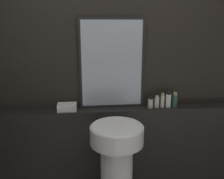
% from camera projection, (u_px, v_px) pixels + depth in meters
% --- Properties ---
extents(wall_back, '(8.00, 0.06, 2.50)m').
position_uv_depth(wall_back, '(112.00, 73.00, 2.55)').
color(wall_back, black).
rests_on(wall_back, ground_plane).
extents(vanity_counter, '(2.70, 0.17, 0.90)m').
position_uv_depth(vanity_counter, '(113.00, 149.00, 2.64)').
color(vanity_counter, black).
rests_on(vanity_counter, ground_plane).
extents(pedestal_sink, '(0.45, 0.45, 0.91)m').
position_uv_depth(pedestal_sink, '(117.00, 164.00, 2.17)').
color(pedestal_sink, white).
rests_on(pedestal_sink, ground_plane).
extents(mirror, '(0.65, 0.03, 0.90)m').
position_uv_depth(mirror, '(112.00, 64.00, 2.48)').
color(mirror, black).
rests_on(mirror, vanity_counter).
extents(towel_stack, '(0.19, 0.12, 0.07)m').
position_uv_depth(towel_stack, '(67.00, 107.00, 2.47)').
color(towel_stack, white).
rests_on(towel_stack, vanity_counter).
extents(shampoo_bottle, '(0.05, 0.05, 0.11)m').
position_uv_depth(shampoo_bottle, '(151.00, 103.00, 2.55)').
color(shampoo_bottle, beige).
rests_on(shampoo_bottle, vanity_counter).
extents(conditioner_bottle, '(0.05, 0.05, 0.13)m').
position_uv_depth(conditioner_bottle, '(157.00, 102.00, 2.56)').
color(conditioner_bottle, beige).
rests_on(conditioner_bottle, vanity_counter).
extents(lotion_bottle, '(0.04, 0.04, 0.15)m').
position_uv_depth(lotion_bottle, '(162.00, 101.00, 2.56)').
color(lotion_bottle, beige).
rests_on(lotion_bottle, vanity_counter).
extents(body_wash_bottle, '(0.06, 0.06, 0.17)m').
position_uv_depth(body_wash_bottle, '(168.00, 100.00, 2.57)').
color(body_wash_bottle, white).
rests_on(body_wash_bottle, vanity_counter).
extents(hand_soap_bottle, '(0.05, 0.05, 0.16)m').
position_uv_depth(hand_soap_bottle, '(175.00, 100.00, 2.57)').
color(hand_soap_bottle, '#2D4C3D').
rests_on(hand_soap_bottle, vanity_counter).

